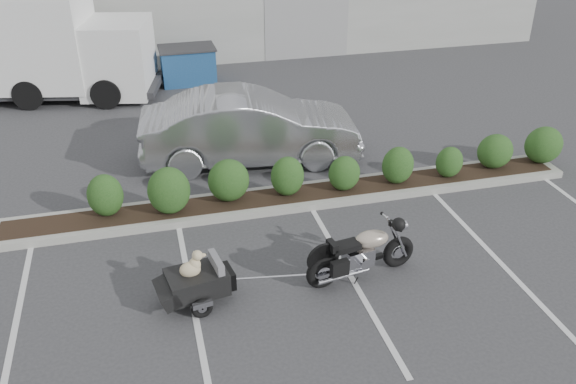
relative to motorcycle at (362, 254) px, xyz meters
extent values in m
plane|color=#38383A|center=(-1.36, 0.61, -0.47)|extent=(90.00, 90.00, 0.00)
cube|color=#9E9E93|center=(-0.36, 2.81, -0.40)|extent=(12.00, 1.00, 0.15)
torus|color=black|center=(-0.72, -0.10, -0.18)|extent=(0.61, 0.25, 0.59)
torus|color=black|center=(0.72, 0.14, -0.18)|extent=(0.61, 0.25, 0.59)
cylinder|color=silver|center=(-0.72, -0.10, -0.18)|extent=(0.26, 0.15, 0.25)
cylinder|color=silver|center=(0.72, 0.14, -0.18)|extent=(0.22, 0.12, 0.21)
cylinder|color=silver|center=(0.68, 0.04, 0.15)|extent=(0.39, 0.11, 0.79)
cylinder|color=silver|center=(0.65, 0.22, 0.15)|extent=(0.39, 0.11, 0.79)
cylinder|color=silver|center=(0.52, 0.11, 0.49)|extent=(0.13, 0.62, 0.03)
cylinder|color=silver|center=(0.77, 0.15, 0.34)|extent=(0.13, 0.17, 0.16)
sphere|color=black|center=(0.53, -0.16, 0.59)|extent=(0.26, 0.26, 0.23)
cube|color=silver|center=(-0.06, 0.01, -0.05)|extent=(0.53, 0.38, 0.30)
cube|color=black|center=(0.02, 0.02, -0.16)|extent=(0.80, 0.22, 0.07)
ellipsoid|color=#BAAA95|center=(0.17, 0.05, 0.24)|extent=(0.63, 0.42, 0.29)
cube|color=black|center=(-0.33, -0.03, 0.22)|extent=(0.52, 0.34, 0.11)
cube|color=black|center=(-0.56, -0.07, 0.30)|extent=(0.15, 0.28, 0.14)
cylinder|color=silver|center=(-0.39, -0.20, -0.24)|extent=(0.93, 0.23, 0.08)
cylinder|color=silver|center=(-0.44, 0.11, -0.24)|extent=(0.93, 0.23, 0.08)
cube|color=black|center=(-0.50, -0.31, 0.02)|extent=(0.32, 0.17, 0.27)
cube|color=black|center=(-2.77, 0.02, -0.07)|extent=(1.02, 0.78, 0.37)
cube|color=slate|center=(-2.44, 0.07, 0.17)|extent=(0.19, 0.56, 0.27)
cube|color=slate|center=(-2.73, 0.02, 0.02)|extent=(0.70, 0.64, 0.04)
cube|color=black|center=(-3.25, -0.06, -0.14)|extent=(0.43, 0.68, 0.32)
cube|color=black|center=(-2.28, 0.10, -0.12)|extent=(0.25, 0.47, 0.30)
torus|color=black|center=(-2.75, -0.36, -0.31)|extent=(0.36, 0.15, 0.35)
torus|color=black|center=(-2.87, 0.38, -0.31)|extent=(0.36, 0.15, 0.35)
cube|color=silver|center=(-2.75, -0.40, -0.21)|extent=(0.33, 0.12, 0.09)
cube|color=silver|center=(-2.88, 0.42, -0.21)|extent=(0.33, 0.12, 0.09)
cylinder|color=black|center=(-2.81, 0.01, -0.31)|extent=(0.16, 0.79, 0.04)
cylinder|color=silver|center=(-2.07, 0.13, -0.18)|extent=(0.53, 0.12, 0.03)
ellipsoid|color=#D0BC8C|center=(-2.86, 0.02, 0.18)|extent=(0.36, 0.28, 0.27)
ellipsoid|color=#D0BC8C|center=(-2.78, 0.03, 0.25)|extent=(0.22, 0.21, 0.24)
sphere|color=#D0BC8C|center=(-2.73, 0.04, 0.41)|extent=(0.19, 0.19, 0.17)
ellipsoid|color=#D0BC8C|center=(-2.65, 0.05, 0.39)|extent=(0.13, 0.09, 0.06)
sphere|color=black|center=(-2.60, 0.06, 0.39)|extent=(0.04, 0.04, 0.03)
ellipsoid|color=#D0BC8C|center=(-2.75, -0.01, 0.43)|extent=(0.05, 0.04, 0.09)
ellipsoid|color=#D0BC8C|center=(-2.77, 0.08, 0.43)|extent=(0.05, 0.04, 0.09)
cylinder|color=#D0BC8C|center=(-2.74, -0.02, 0.08)|extent=(0.04, 0.04, 0.11)
cylinder|color=#D0BC8C|center=(-2.76, 0.09, 0.08)|extent=(0.04, 0.04, 0.11)
imported|color=#ABACB3|center=(-0.91, 4.94, 0.35)|extent=(5.16, 2.26, 1.65)
cube|color=navy|center=(-1.70, 10.96, 0.07)|extent=(1.64, 1.10, 1.09)
cube|color=#2D2D30|center=(-1.70, 10.96, 0.63)|extent=(1.73, 1.19, 0.05)
cube|color=white|center=(-3.79, 10.25, 0.71)|extent=(2.31, 2.53, 2.08)
cube|color=black|center=(-3.79, 10.25, 0.42)|extent=(0.46, 1.77, 0.94)
cube|color=white|center=(-6.65, 10.88, 1.23)|extent=(4.73, 3.14, 2.64)
cube|color=#2D2D30|center=(-5.91, 10.72, -0.14)|extent=(6.90, 3.44, 0.19)
cylinder|color=black|center=(-4.20, 9.28, -0.05)|extent=(0.89, 0.44, 0.85)
cylinder|color=black|center=(-3.75, 11.31, -0.05)|extent=(0.89, 0.44, 0.85)
cylinder|color=black|center=(-6.32, 9.74, -0.05)|extent=(0.89, 0.44, 0.85)
cylinder|color=black|center=(-5.87, 11.77, -0.05)|extent=(0.89, 0.44, 0.85)
camera|label=1|loc=(-3.30, -7.84, 5.84)|focal=38.00mm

